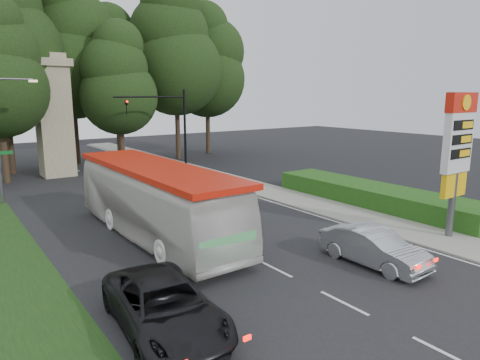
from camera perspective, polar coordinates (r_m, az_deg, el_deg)
ground at (r=14.71m, az=15.21°, el=-16.36°), size 120.00×120.00×0.00m
road_surface at (r=23.51m, az=-8.13°, el=-5.46°), size 14.00×80.00×0.02m
sidewalk_right at (r=28.28m, az=7.29°, el=-2.47°), size 3.00×80.00×0.12m
hedge at (r=27.77m, az=17.53°, el=-2.03°), size 3.00×14.00×1.20m
gas_station_pylon at (r=22.07m, az=27.02°, el=4.11°), size 2.10×0.45×6.85m
traffic_signal_mast at (r=35.86m, az=-9.25°, el=7.82°), size 6.10×0.35×7.20m
monument at (r=38.96m, az=-23.61°, el=7.93°), size 3.00×3.00×10.05m
tree_center_right at (r=44.70m, az=-21.77°, el=15.99°), size 9.24×9.24×18.15m
tree_east_near at (r=47.99m, az=-16.30°, el=14.34°), size 8.12×8.12×15.95m
tree_east_mid at (r=46.47m, az=-8.60°, el=16.84°), size 9.52×9.52×18.70m
tree_far_east at (r=50.57m, az=-4.43°, el=15.32°), size 8.68×8.68×17.05m
tree_monument_right at (r=40.01m, az=-15.90°, el=12.66°), size 6.72×6.72×13.20m
transit_bus at (r=20.70m, az=-11.23°, el=-2.86°), size 3.08×12.63×3.51m
sedan_silver at (r=18.13m, az=17.37°, el=-8.53°), size 1.65×4.56×1.49m
suv_charcoal at (r=12.98m, az=-10.05°, el=-16.26°), size 3.08×5.72×1.52m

